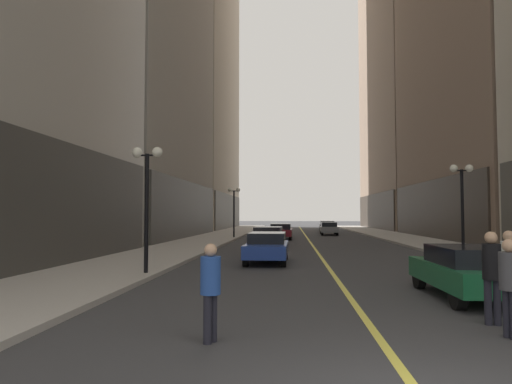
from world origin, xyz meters
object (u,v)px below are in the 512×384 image
object	(u,v)px
pedestrian_with_orange_bag	(510,280)
car_blue	(267,246)
car_red	(268,236)
car_black	(327,226)
car_green	(469,270)
pedestrian_in_white_shirt	(509,265)
street_lamp_right_mid	(462,190)
car_maroon	(281,231)
pedestrian_in_blue_hoodie	(210,285)
street_lamp_left_near	(147,181)
street_lamp_left_far	(234,201)
pedestrian_in_black_coat	(492,270)
car_grey	(329,228)

from	to	relation	value
pedestrian_with_orange_bag	car_blue	bearing A→B (deg)	112.39
car_red	car_black	distance (m)	26.20
car_green	car_black	xyz separation A→B (m)	(-0.11, 42.46, 0.00)
pedestrian_in_white_shirt	street_lamp_right_mid	bearing A→B (deg)	73.95
car_green	car_red	xyz separation A→B (m)	(-5.94, 16.91, 0.00)
pedestrian_in_white_shirt	pedestrian_with_orange_bag	world-z (taller)	pedestrian_in_white_shirt
pedestrian_in_white_shirt	car_maroon	bearing A→B (deg)	101.03
pedestrian_in_blue_hoodie	street_lamp_left_near	size ratio (longest dim) A/B	0.37
car_red	street_lamp_left_far	distance (m)	10.78
car_black	pedestrian_in_white_shirt	xyz separation A→B (m)	(0.29, -44.16, 0.32)
pedestrian_in_white_shirt	pedestrian_with_orange_bag	xyz separation A→B (m)	(-0.92, -1.97, -0.05)
pedestrian_in_black_coat	car_red	bearing A→B (deg)	105.10
pedestrian_in_black_coat	street_lamp_left_far	bearing A→B (deg)	106.52
car_red	street_lamp_left_far	xyz separation A→B (m)	(-3.46, 9.89, 2.54)
car_green	pedestrian_in_blue_hoodie	world-z (taller)	pedestrian_in_blue_hoodie
car_black	pedestrian_in_white_shirt	distance (m)	44.16
pedestrian_in_blue_hoodie	street_lamp_left_far	bearing A→B (deg)	96.52
car_grey	street_lamp_left_near	world-z (taller)	street_lamp_left_near
car_green	car_red	distance (m)	17.92
car_grey	pedestrian_in_black_coat	size ratio (longest dim) A/B	2.38
car_black	pedestrian_in_black_coat	bearing A→B (deg)	-90.67
car_maroon	car_black	distance (m)	16.80
street_lamp_left_far	pedestrian_in_black_coat	bearing A→B (deg)	-73.48
car_grey	street_lamp_right_mid	bearing A→B (deg)	-81.06
pedestrian_in_white_shirt	street_lamp_left_far	xyz separation A→B (m)	(-9.58, 28.51, 2.22)
pedestrian_in_black_coat	pedestrian_in_blue_hoodie	bearing A→B (deg)	-163.24
car_maroon	street_lamp_left_far	bearing A→B (deg)	175.47
car_green	street_lamp_left_far	xyz separation A→B (m)	(-9.40, 26.80, 2.54)
car_red	car_maroon	bearing A→B (deg)	86.28
car_red	pedestrian_in_black_coat	distance (m)	20.36
car_black	pedestrian_in_white_shirt	world-z (taller)	pedestrian_in_white_shirt
pedestrian_in_blue_hoodie	street_lamp_right_mid	size ratio (longest dim) A/B	0.37
car_blue	street_lamp_left_far	distance (m)	19.42
pedestrian_in_white_shirt	street_lamp_left_near	bearing A→B (deg)	153.11
car_grey	pedestrian_with_orange_bag	size ratio (longest dim) A/B	2.51
car_maroon	pedestrian_with_orange_bag	xyz separation A→B (m)	(4.57, -30.16, 0.27)
car_grey	pedestrian_in_black_coat	bearing A→B (deg)	-90.10
car_blue	street_lamp_left_near	distance (m)	6.67
street_lamp_left_near	car_red	bearing A→B (deg)	75.88
car_red	street_lamp_left_near	world-z (taller)	street_lamp_left_near
car_grey	pedestrian_with_orange_bag	xyz separation A→B (m)	(-0.18, -38.41, 0.27)
car_green	car_maroon	distance (m)	27.01
car_black	pedestrian_in_blue_hoodie	distance (m)	47.12
street_lamp_left_near	pedestrian_in_blue_hoodie	bearing A→B (deg)	-64.51
car_grey	car_red	bearing A→B (deg)	-106.77
pedestrian_in_black_coat	street_lamp_left_far	distance (m)	30.90
street_lamp_left_near	street_lamp_left_far	distance (m)	23.65
car_red	car_grey	xyz separation A→B (m)	(5.37, 17.82, -0.00)
car_blue	car_maroon	xyz separation A→B (m)	(0.22, 18.53, 0.00)
car_grey	street_lamp_right_mid	world-z (taller)	street_lamp_right_mid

